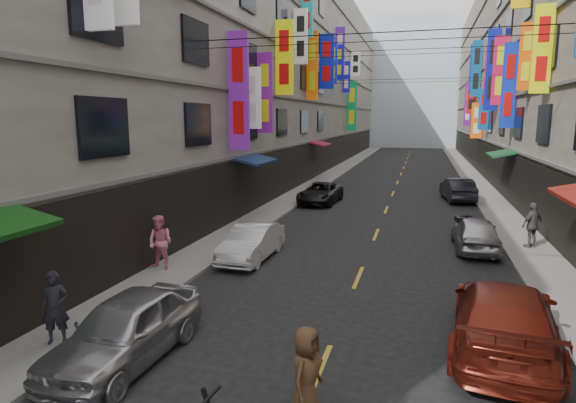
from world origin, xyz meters
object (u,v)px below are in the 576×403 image
Objects in this scene: pedestrian_lnear at (55,307)px; pedestrian_crossing at (306,374)px; car_right_far at (457,189)px; car_left_far at (320,193)px; car_left_near at (126,329)px; scooter_far_right at (461,227)px; car_right_mid at (475,233)px; pedestrian_rfar at (532,225)px; car_right_near at (504,317)px; pedestrian_lfar at (160,242)px; car_left_mid at (252,242)px.

pedestrian_lnear is 0.99× the size of pedestrian_crossing.
car_right_far is 2.62× the size of pedestrian_lnear.
car_left_far is 21.16m from pedestrian_crossing.
scooter_far_right is at bearing 62.25° from car_left_near.
pedestrian_rfar reaches higher than car_right_mid.
pedestrian_lfar is (-10.09, 2.83, 0.26)m from car_right_near.
scooter_far_right is at bearing 43.98° from pedestrian_lfar.
car_left_near is at bearing 11.00° from pedestrian_rfar.
car_left_near is 6.01m from pedestrian_lfar.
car_left_mid is 0.86× the size of car_left_far.
pedestrian_lfar is at bearing -8.94° from car_right_near.
pedestrian_rfar is at bearing -35.91° from car_left_far.
pedestrian_crossing is at bearing 72.85° from car_right_far.
scooter_far_right is 0.99× the size of pedestrian_lfar.
car_right_near is at bearing 37.14° from pedestrian_rfar.
pedestrian_crossing is (-3.83, -12.14, 0.16)m from car_right_mid.
pedestrian_lnear is at bearing -77.88° from pedestrian_lfar.
car_right_far is at bearing -105.12° from scooter_far_right.
pedestrian_rfar is at bearing 92.28° from car_right_far.
car_right_near is at bearing -32.07° from car_left_mid.
car_right_mid is at bearing 22.71° from pedestrian_lnear.
car_left_near is at bearing 62.93° from car_right_far.
scooter_far_right is 10.49m from car_right_near.
car_right_far is 2.44× the size of pedestrian_rfar.
car_left_far is 2.70× the size of pedestrian_lnear.
car_right_mid is (0.23, 8.54, -0.10)m from car_right_near.
car_right_mid is 12.73m from pedestrian_crossing.
pedestrian_lfar is at bearing -96.44° from car_left_far.
car_right_far is (8.00, 3.14, 0.09)m from car_left_far.
car_left_mid is 10.79m from pedestrian_rfar.
pedestrian_crossing is at bearing 63.78° from scooter_far_right.
car_right_near is 2.92× the size of pedestrian_lfar.
car_left_near is 0.97× the size of car_right_far.
car_right_mid reaches higher than car_left_mid.
car_left_far is at bearing 58.74° from pedestrian_lnear.
car_right_far is at bearing -84.10° from car_right_near.
pedestrian_lfar is (-2.39, -14.33, 0.40)m from car_left_far.
car_right_mid is 2.18m from pedestrian_rfar.
car_right_far is (0.45, 9.81, 0.27)m from scooter_far_right.
scooter_far_right is 0.34× the size of car_right_near.
scooter_far_right is at bearing -68.45° from pedestrian_rfar.
car_right_mid is 14.79m from pedestrian_lnear.
scooter_far_right is 0.47× the size of car_left_mid.
pedestrian_lnear is (-9.40, -13.04, 0.50)m from scooter_far_right.
car_right_near is 1.22× the size of car_right_far.
pedestrian_lfar is at bearing 51.37° from car_right_far.
car_right_near reaches higher than scooter_far_right.
car_left_near reaches higher than scooter_far_right.
car_left_near is 2.33× the size of pedestrian_lfar.
car_right_near is 3.19× the size of pedestrian_lnear.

